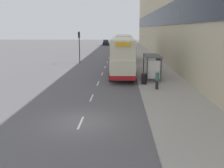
{
  "coord_description": "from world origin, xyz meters",
  "views": [
    {
      "loc": [
        2.38,
        -13.78,
        5.4
      ],
      "look_at": [
        1.2,
        16.19,
        -1.3
      ],
      "focal_mm": 40.0,
      "sensor_mm": 36.0,
      "label": 1
    }
  ],
  "objects_px": {
    "bus_shelter": "(154,63)",
    "litter_bin": "(144,79)",
    "pedestrian_2": "(157,80)",
    "traffic_light_far_kerb": "(79,42)",
    "car_1": "(120,49)",
    "double_decker_bus_ahead": "(124,47)",
    "pedestrian_1": "(149,67)",
    "car_0": "(106,43)",
    "double_decker_bus_near": "(123,56)",
    "pedestrian_at_shelter": "(157,65)"
  },
  "relations": [
    {
      "from": "car_0",
      "to": "litter_bin",
      "type": "distance_m",
      "value": 59.42
    },
    {
      "from": "bus_shelter",
      "to": "traffic_light_far_kerb",
      "type": "bearing_deg",
      "value": 126.99
    },
    {
      "from": "pedestrian_at_shelter",
      "to": "double_decker_bus_ahead",
      "type": "bearing_deg",
      "value": 108.94
    },
    {
      "from": "car_1",
      "to": "litter_bin",
      "type": "xyz_separation_m",
      "value": [
        2.51,
        -34.53,
        -0.17
      ]
    },
    {
      "from": "traffic_light_far_kerb",
      "to": "pedestrian_at_shelter",
      "type": "bearing_deg",
      "value": -39.77
    },
    {
      "from": "car_1",
      "to": "pedestrian_2",
      "type": "relative_size",
      "value": 2.41
    },
    {
      "from": "bus_shelter",
      "to": "pedestrian_1",
      "type": "relative_size",
      "value": 2.62
    },
    {
      "from": "car_1",
      "to": "pedestrian_2",
      "type": "xyz_separation_m",
      "value": [
        3.46,
        -36.58,
        0.14
      ]
    },
    {
      "from": "bus_shelter",
      "to": "litter_bin",
      "type": "relative_size",
      "value": 4.0
    },
    {
      "from": "pedestrian_at_shelter",
      "to": "pedestrian_1",
      "type": "height_order",
      "value": "pedestrian_1"
    },
    {
      "from": "double_decker_bus_ahead",
      "to": "car_1",
      "type": "distance_m",
      "value": 16.08
    },
    {
      "from": "bus_shelter",
      "to": "litter_bin",
      "type": "height_order",
      "value": "bus_shelter"
    },
    {
      "from": "pedestrian_at_shelter",
      "to": "double_decker_bus_near",
      "type": "bearing_deg",
      "value": -161.78
    },
    {
      "from": "car_1",
      "to": "traffic_light_far_kerb",
      "type": "bearing_deg",
      "value": -109.25
    },
    {
      "from": "pedestrian_1",
      "to": "litter_bin",
      "type": "distance_m",
      "value": 5.58
    },
    {
      "from": "double_decker_bus_ahead",
      "to": "traffic_light_far_kerb",
      "type": "height_order",
      "value": "traffic_light_far_kerb"
    },
    {
      "from": "bus_shelter",
      "to": "double_decker_bus_near",
      "type": "bearing_deg",
      "value": 138.43
    },
    {
      "from": "pedestrian_1",
      "to": "bus_shelter",
      "type": "bearing_deg",
      "value": -86.72
    },
    {
      "from": "car_0",
      "to": "pedestrian_2",
      "type": "xyz_separation_m",
      "value": [
        8.39,
        -61.01,
        0.1
      ]
    },
    {
      "from": "pedestrian_at_shelter",
      "to": "traffic_light_far_kerb",
      "type": "height_order",
      "value": "traffic_light_far_kerb"
    },
    {
      "from": "pedestrian_at_shelter",
      "to": "pedestrian_1",
      "type": "relative_size",
      "value": 0.99
    },
    {
      "from": "double_decker_bus_near",
      "to": "double_decker_bus_ahead",
      "type": "distance_m",
      "value": 13.02
    },
    {
      "from": "litter_bin",
      "to": "bus_shelter",
      "type": "bearing_deg",
      "value": 64.66
    },
    {
      "from": "car_0",
      "to": "pedestrian_at_shelter",
      "type": "xyz_separation_m",
      "value": [
        9.55,
        -52.07,
        0.07
      ]
    },
    {
      "from": "double_decker_bus_near",
      "to": "pedestrian_1",
      "type": "xyz_separation_m",
      "value": [
        3.13,
        -0.04,
        -1.33
      ]
    },
    {
      "from": "pedestrian_at_shelter",
      "to": "car_0",
      "type": "bearing_deg",
      "value": 100.39
    },
    {
      "from": "car_0",
      "to": "traffic_light_far_kerb",
      "type": "height_order",
      "value": "traffic_light_far_kerb"
    },
    {
      "from": "double_decker_bus_ahead",
      "to": "pedestrian_at_shelter",
      "type": "distance_m",
      "value": 12.38
    },
    {
      "from": "double_decker_bus_near",
      "to": "pedestrian_at_shelter",
      "type": "relative_size",
      "value": 7.17
    },
    {
      "from": "litter_bin",
      "to": "traffic_light_far_kerb",
      "type": "relative_size",
      "value": 0.21
    },
    {
      "from": "double_decker_bus_near",
      "to": "pedestrian_2",
      "type": "relative_size",
      "value": 6.92
    },
    {
      "from": "car_0",
      "to": "pedestrian_at_shelter",
      "type": "bearing_deg",
      "value": 100.39
    },
    {
      "from": "pedestrian_2",
      "to": "traffic_light_far_kerb",
      "type": "bearing_deg",
      "value": 118.62
    },
    {
      "from": "double_decker_bus_ahead",
      "to": "car_0",
      "type": "relative_size",
      "value": 2.47
    },
    {
      "from": "litter_bin",
      "to": "double_decker_bus_near",
      "type": "bearing_deg",
      "value": 110.65
    },
    {
      "from": "bus_shelter",
      "to": "pedestrian_1",
      "type": "bearing_deg",
      "value": 93.28
    },
    {
      "from": "pedestrian_1",
      "to": "car_0",
      "type": "bearing_deg",
      "value": 99.03
    },
    {
      "from": "double_decker_bus_near",
      "to": "pedestrian_at_shelter",
      "type": "distance_m",
      "value": 4.6
    },
    {
      "from": "double_decker_bus_ahead",
      "to": "bus_shelter",
      "type": "bearing_deg",
      "value": -78.97
    },
    {
      "from": "car_1",
      "to": "car_0",
      "type": "bearing_deg",
      "value": 101.4
    },
    {
      "from": "pedestrian_at_shelter",
      "to": "traffic_light_far_kerb",
      "type": "relative_size",
      "value": 0.32
    },
    {
      "from": "bus_shelter",
      "to": "double_decker_bus_near",
      "type": "xyz_separation_m",
      "value": [
        -3.3,
        2.92,
        0.41
      ]
    },
    {
      "from": "double_decker_bus_ahead",
      "to": "car_0",
      "type": "height_order",
      "value": "double_decker_bus_ahead"
    },
    {
      "from": "car_1",
      "to": "litter_bin",
      "type": "distance_m",
      "value": 34.62
    },
    {
      "from": "car_0",
      "to": "car_1",
      "type": "height_order",
      "value": "car_0"
    },
    {
      "from": "bus_shelter",
      "to": "car_0",
      "type": "height_order",
      "value": "bus_shelter"
    },
    {
      "from": "pedestrian_at_shelter",
      "to": "pedestrian_1",
      "type": "distance_m",
      "value": 1.76
    },
    {
      "from": "bus_shelter",
      "to": "pedestrian_1",
      "type": "distance_m",
      "value": 3.03
    },
    {
      "from": "double_decker_bus_near",
      "to": "bus_shelter",
      "type": "bearing_deg",
      "value": -41.57
    },
    {
      "from": "bus_shelter",
      "to": "traffic_light_far_kerb",
      "type": "height_order",
      "value": "traffic_light_far_kerb"
    }
  ]
}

